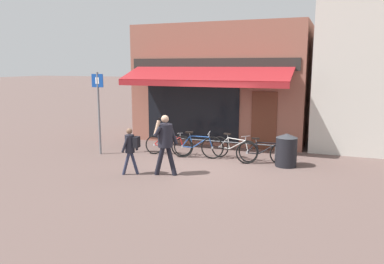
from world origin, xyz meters
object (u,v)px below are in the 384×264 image
(bicycle_red, at_px, (168,145))
(bicycle_silver, at_px, (233,148))
(parking_sign, at_px, (99,105))
(pedestrian_child, at_px, (131,146))
(bicycle_blue, at_px, (197,146))
(pedestrian_adult, at_px, (165,139))
(bicycle_black, at_px, (264,152))
(litter_bin, at_px, (286,150))

(bicycle_red, relative_size, bicycle_silver, 0.98)
(bicycle_silver, height_order, parking_sign, parking_sign)
(pedestrian_child, height_order, parking_sign, parking_sign)
(bicycle_blue, relative_size, pedestrian_adult, 1.02)
(bicycle_red, xyz_separation_m, bicycle_blue, (1.08, -0.10, 0.05))
(bicycle_silver, distance_m, pedestrian_child, 3.51)
(bicycle_black, bearing_deg, bicycle_blue, 167.33)
(parking_sign, bearing_deg, bicycle_black, 7.14)
(bicycle_red, bearing_deg, bicycle_black, -6.46)
(bicycle_blue, bearing_deg, bicycle_red, 164.07)
(bicycle_blue, height_order, parking_sign, parking_sign)
(bicycle_silver, bearing_deg, pedestrian_adult, -100.81)
(bicycle_blue, height_order, litter_bin, litter_bin)
(bicycle_blue, xyz_separation_m, parking_sign, (-3.30, -0.65, 1.29))
(bicycle_black, height_order, pedestrian_child, pedestrian_child)
(bicycle_red, height_order, bicycle_silver, bicycle_silver)
(bicycle_red, height_order, pedestrian_adult, pedestrian_adult)
(pedestrian_adult, bearing_deg, parking_sign, -12.95)
(pedestrian_adult, bearing_deg, bicycle_black, -125.39)
(parking_sign, bearing_deg, pedestrian_child, -38.07)
(pedestrian_child, xyz_separation_m, litter_bin, (3.90, 2.45, -0.32))
(bicycle_red, relative_size, bicycle_blue, 0.97)
(pedestrian_child, bearing_deg, bicycle_black, -149.98)
(pedestrian_child, bearing_deg, pedestrian_adult, -168.70)
(bicycle_silver, bearing_deg, parking_sign, -150.50)
(bicycle_silver, relative_size, bicycle_black, 1.01)
(bicycle_black, bearing_deg, bicycle_silver, 153.05)
(bicycle_red, xyz_separation_m, bicycle_black, (3.26, -0.06, 0.02))
(bicycle_red, bearing_deg, litter_bin, -6.19)
(pedestrian_adult, bearing_deg, bicycle_red, -55.16)
(bicycle_silver, distance_m, pedestrian_adult, 2.80)
(pedestrian_child, relative_size, parking_sign, 0.47)
(bicycle_blue, distance_m, pedestrian_adult, 2.21)
(pedestrian_adult, height_order, parking_sign, parking_sign)
(bicycle_red, xyz_separation_m, pedestrian_child, (0.03, -2.51, 0.48))
(bicycle_blue, distance_m, pedestrian_child, 2.67)
(bicycle_black, xyz_separation_m, pedestrian_child, (-3.23, -2.45, 0.45))
(litter_bin, bearing_deg, bicycle_red, 179.15)
(parking_sign, bearing_deg, bicycle_red, 18.65)
(bicycle_red, bearing_deg, parking_sign, -166.69)
(bicycle_red, bearing_deg, pedestrian_child, -94.68)
(pedestrian_child, bearing_deg, bicycle_red, -96.50)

